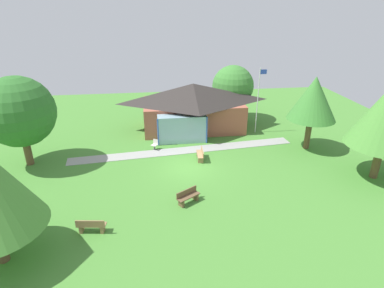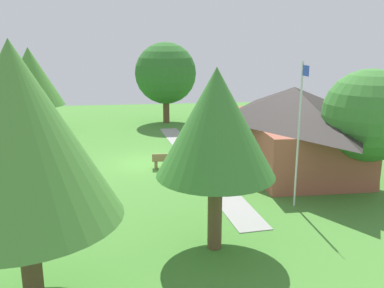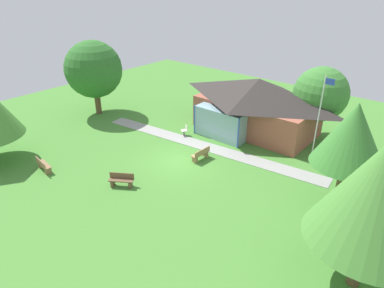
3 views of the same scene
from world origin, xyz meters
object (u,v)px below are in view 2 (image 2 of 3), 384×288
at_px(pavilion, 289,125).
at_px(bench_front_center, 63,156).
at_px(tree_west_hedge, 166,73).
at_px(bench_rear_near_path, 166,161).
at_px(flagpole, 299,129).
at_px(patio_chair_west, 199,144).
at_px(tree_east_hedge, 216,124).
at_px(bench_front_left, 45,136).
at_px(tree_behind_pavilion_right, 369,116).
at_px(tree_far_east, 17,134).
at_px(tree_lawn_corner, 30,77).

relative_size(pavilion, bench_front_center, 6.74).
distance_m(pavilion, tree_west_hedge, 14.29).
distance_m(pavilion, bench_rear_near_path, 6.90).
height_order(pavilion, flagpole, flagpole).
xyz_separation_m(patio_chair_west, tree_east_hedge, (12.40, -1.27, 3.79)).
relative_size(bench_front_left, bench_rear_near_path, 1.02).
bearing_deg(pavilion, bench_front_left, -116.50).
bearing_deg(flagpole, bench_rear_near_path, -140.12).
bearing_deg(patio_chair_west, flagpole, -129.78).
bearing_deg(tree_east_hedge, bench_front_center, -147.98).
bearing_deg(pavilion, tree_behind_pavilion_right, 25.24).
relative_size(tree_east_hedge, tree_far_east, 0.88).
bearing_deg(tree_east_hedge, bench_rear_near_path, -173.69).
distance_m(bench_rear_near_path, tree_behind_pavilion_right, 10.24).
bearing_deg(bench_front_center, tree_behind_pavilion_right, -146.13).
bearing_deg(patio_chair_west, tree_behind_pavilion_right, -106.87).
xyz_separation_m(pavilion, tree_lawn_corner, (-10.94, -15.89, 1.81)).
height_order(flagpole, bench_front_left, flagpole).
relative_size(pavilion, flagpole, 1.70).
bearing_deg(bench_front_left, bench_front_center, 29.42).
xyz_separation_m(pavilion, tree_far_east, (11.16, -10.84, 2.33)).
bearing_deg(tree_behind_pavilion_right, tree_lawn_corner, -130.36).
bearing_deg(flagpole, tree_west_hedge, -167.69).
distance_m(flagpole, tree_east_hedge, 5.08).
height_order(tree_lawn_corner, tree_far_east, tree_far_east).
bearing_deg(tree_behind_pavilion_right, bench_rear_near_path, -117.52).
distance_m(pavilion, flagpole, 6.00).
relative_size(patio_chair_west, tree_east_hedge, 0.14).
height_order(bench_rear_near_path, patio_chair_west, patio_chair_west).
bearing_deg(tree_lawn_corner, tree_west_hedge, 101.18).
relative_size(tree_west_hedge, tree_far_east, 0.97).
distance_m(flagpole, tree_lawn_corner, 21.84).
bearing_deg(bench_rear_near_path, bench_front_center, 167.04).
height_order(bench_front_left, tree_far_east, tree_far_east).
xyz_separation_m(bench_front_center, tree_west_hedge, (-11.07, 6.51, 3.66)).
bearing_deg(tree_west_hedge, bench_front_center, -30.45).
height_order(pavilion, bench_rear_near_path, pavilion).
height_order(pavilion, tree_behind_pavilion_right, tree_behind_pavilion_right).
relative_size(bench_front_center, patio_chair_west, 1.74).
distance_m(flagpole, bench_front_left, 18.24).
relative_size(bench_rear_near_path, patio_chair_west, 1.77).
relative_size(bench_rear_near_path, tree_behind_pavilion_right, 0.28).
distance_m(bench_front_center, tree_behind_pavilion_right, 15.86).
distance_m(bench_front_center, tree_lawn_corner, 10.42).
distance_m(flagpole, bench_front_center, 13.28).
bearing_deg(tree_far_east, tree_behind_pavilion_right, 118.18).
relative_size(bench_rear_near_path, tree_east_hedge, 0.26).
height_order(bench_front_center, patio_chair_west, patio_chair_west).
bearing_deg(tree_far_east, bench_rear_near_path, 159.80).
bearing_deg(bench_front_center, patio_chair_west, -110.05).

